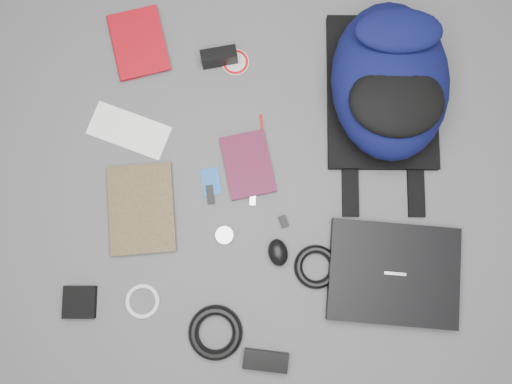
{
  "coord_description": "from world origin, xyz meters",
  "views": [
    {
      "loc": [
        0.0,
        -0.2,
        1.53
      ],
      "look_at": [
        0.0,
        0.0,
        0.02
      ],
      "focal_mm": 35.0,
      "sensor_mm": 36.0,
      "label": 1
    }
  ],
  "objects_px": {
    "textbook_red": "(113,49)",
    "comic_book": "(109,212)",
    "compact_camera": "(219,57)",
    "pouch": "(80,302)",
    "power_brick": "(266,361)",
    "dvd_case": "(248,165)",
    "laptop": "(393,273)",
    "backpack": "(390,81)",
    "mouse": "(278,253)"
  },
  "relations": [
    {
      "from": "compact_camera",
      "to": "mouse",
      "type": "bearing_deg",
      "value": -83.64
    },
    {
      "from": "textbook_red",
      "to": "compact_camera",
      "type": "bearing_deg",
      "value": -19.48
    },
    {
      "from": "comic_book",
      "to": "pouch",
      "type": "bearing_deg",
      "value": -110.38
    },
    {
      "from": "laptop",
      "to": "textbook_red",
      "type": "height_order",
      "value": "laptop"
    },
    {
      "from": "laptop",
      "to": "comic_book",
      "type": "xyz_separation_m",
      "value": [
        -0.87,
        0.18,
        -0.01
      ]
    },
    {
      "from": "pouch",
      "to": "compact_camera",
      "type": "bearing_deg",
      "value": 62.29
    },
    {
      "from": "backpack",
      "to": "dvd_case",
      "type": "relative_size",
      "value": 2.7
    },
    {
      "from": "backpack",
      "to": "dvd_case",
      "type": "height_order",
      "value": "backpack"
    },
    {
      "from": "textbook_red",
      "to": "pouch",
      "type": "bearing_deg",
      "value": -108.76
    },
    {
      "from": "compact_camera",
      "to": "pouch",
      "type": "height_order",
      "value": "compact_camera"
    },
    {
      "from": "dvd_case",
      "to": "comic_book",
      "type": "bearing_deg",
      "value": -172.81
    },
    {
      "from": "mouse",
      "to": "compact_camera",
      "type": "bearing_deg",
      "value": 95.28
    },
    {
      "from": "dvd_case",
      "to": "mouse",
      "type": "distance_m",
      "value": 0.29
    },
    {
      "from": "dvd_case",
      "to": "power_brick",
      "type": "height_order",
      "value": "power_brick"
    },
    {
      "from": "backpack",
      "to": "pouch",
      "type": "height_order",
      "value": "backpack"
    },
    {
      "from": "pouch",
      "to": "textbook_red",
      "type": "bearing_deg",
      "value": 85.69
    },
    {
      "from": "laptop",
      "to": "compact_camera",
      "type": "height_order",
      "value": "compact_camera"
    },
    {
      "from": "laptop",
      "to": "power_brick",
      "type": "distance_m",
      "value": 0.46
    },
    {
      "from": "mouse",
      "to": "power_brick",
      "type": "xyz_separation_m",
      "value": [
        -0.03,
        -0.32,
        -0.01
      ]
    },
    {
      "from": "compact_camera",
      "to": "mouse",
      "type": "height_order",
      "value": "compact_camera"
    },
    {
      "from": "textbook_red",
      "to": "power_brick",
      "type": "height_order",
      "value": "power_brick"
    },
    {
      "from": "backpack",
      "to": "compact_camera",
      "type": "relative_size",
      "value": 4.78
    },
    {
      "from": "dvd_case",
      "to": "pouch",
      "type": "relative_size",
      "value": 2.09
    },
    {
      "from": "backpack",
      "to": "power_brick",
      "type": "distance_m",
      "value": 0.9
    },
    {
      "from": "dvd_case",
      "to": "mouse",
      "type": "xyz_separation_m",
      "value": [
        0.1,
        -0.27,
        0.01
      ]
    },
    {
      "from": "comic_book",
      "to": "mouse",
      "type": "xyz_separation_m",
      "value": [
        0.52,
        -0.12,
        0.01
      ]
    },
    {
      "from": "comic_book",
      "to": "pouch",
      "type": "relative_size",
      "value": 2.88
    },
    {
      "from": "textbook_red",
      "to": "mouse",
      "type": "distance_m",
      "value": 0.83
    },
    {
      "from": "laptop",
      "to": "dvd_case",
      "type": "height_order",
      "value": "laptop"
    },
    {
      "from": "backpack",
      "to": "pouch",
      "type": "relative_size",
      "value": 5.66
    },
    {
      "from": "laptop",
      "to": "textbook_red",
      "type": "bearing_deg",
      "value": 145.6
    },
    {
      "from": "dvd_case",
      "to": "compact_camera",
      "type": "distance_m",
      "value": 0.35
    },
    {
      "from": "textbook_red",
      "to": "pouch",
      "type": "xyz_separation_m",
      "value": [
        -0.06,
        -0.8,
        0.0
      ]
    },
    {
      "from": "laptop",
      "to": "textbook_red",
      "type": "xyz_separation_m",
      "value": [
        -0.88,
        0.7,
        -0.01
      ]
    },
    {
      "from": "backpack",
      "to": "laptop",
      "type": "height_order",
      "value": "backpack"
    },
    {
      "from": "power_brick",
      "to": "textbook_red",
      "type": "bearing_deg",
      "value": 123.52
    },
    {
      "from": "dvd_case",
      "to": "laptop",
      "type": "bearing_deg",
      "value": -49.07
    },
    {
      "from": "comic_book",
      "to": "dvd_case",
      "type": "distance_m",
      "value": 0.45
    },
    {
      "from": "backpack",
      "to": "comic_book",
      "type": "xyz_separation_m",
      "value": [
        -0.84,
        -0.39,
        -0.1
      ]
    },
    {
      "from": "textbook_red",
      "to": "comic_book",
      "type": "relative_size",
      "value": 0.81
    },
    {
      "from": "laptop",
      "to": "power_brick",
      "type": "height_order",
      "value": "laptop"
    },
    {
      "from": "textbook_red",
      "to": "dvd_case",
      "type": "relative_size",
      "value": 1.12
    },
    {
      "from": "textbook_red",
      "to": "power_brick",
      "type": "bearing_deg",
      "value": -76.93
    },
    {
      "from": "backpack",
      "to": "mouse",
      "type": "distance_m",
      "value": 0.61
    },
    {
      "from": "comic_book",
      "to": "mouse",
      "type": "bearing_deg",
      "value": -18.34
    },
    {
      "from": "comic_book",
      "to": "compact_camera",
      "type": "xyz_separation_m",
      "value": [
        0.33,
        0.49,
        0.02
      ]
    },
    {
      "from": "comic_book",
      "to": "power_brick",
      "type": "distance_m",
      "value": 0.65
    },
    {
      "from": "laptop",
      "to": "pouch",
      "type": "xyz_separation_m",
      "value": [
        -0.94,
        -0.1,
        -0.01
      ]
    },
    {
      "from": "power_brick",
      "to": "pouch",
      "type": "height_order",
      "value": "power_brick"
    },
    {
      "from": "backpack",
      "to": "textbook_red",
      "type": "xyz_separation_m",
      "value": [
        -0.86,
        0.13,
        -0.1
      ]
    }
  ]
}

